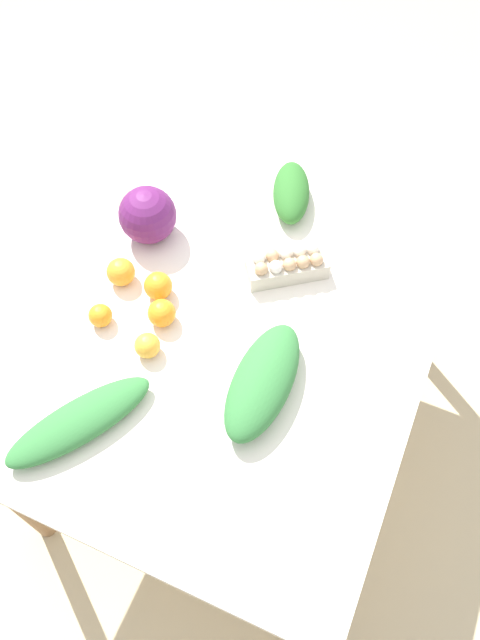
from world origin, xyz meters
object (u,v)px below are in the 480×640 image
Objects in this scene: egg_carton at (287,265)px; orange_4 at (100,315)px; greens_bunch_kale at (80,421)px; orange_2 at (147,346)px; orange_0 at (157,287)px; cabbage_purple at (148,215)px; orange_3 at (162,313)px; greens_bunch_dandelion at (291,192)px; orange_1 at (120,273)px; greens_bunch_beet_tops at (263,381)px.

orange_4 is (-0.36, 0.41, -0.01)m from egg_carton.
greens_bunch_kale is 0.26m from orange_2.
orange_0 is 0.18m from orange_4.
cabbage_purple is 0.32m from orange_3.
orange_3 reaches higher than orange_2.
orange_3 is (-0.26, -0.17, -0.05)m from cabbage_purple.
greens_bunch_dandelion is at bearing -13.20° from greens_bunch_kale.
orange_0 is 0.12m from orange_1.
orange_4 is at bearing 20.55° from greens_bunch_kale.
greens_bunch_kale is at bearing -168.14° from cabbage_purple.
greens_bunch_beet_tops is 5.43× the size of orange_4.
greens_bunch_beet_tops reaches higher than orange_0.
greens_bunch_beet_tops is at bearing -165.33° from greens_bunch_dandelion.
greens_bunch_kale is at bearing 166.80° from greens_bunch_dandelion.
orange_0 is 0.99× the size of orange_1.
orange_1 is (0.16, 0.50, -0.01)m from greens_bunch_beet_tops.
greens_bunch_kale is (-0.28, 0.38, -0.02)m from greens_bunch_beet_tops.
orange_2 is 0.89× the size of orange_3.
cabbage_purple is at bearing 1.75° from orange_1.
orange_2 reaches higher than greens_bunch_kale.
orange_4 is (-0.14, 0.10, -0.01)m from orange_0.
orange_1 reaches higher than greens_bunch_kale.
greens_bunch_beet_tops reaches higher than orange_3.
orange_3 is 1.19× the size of orange_4.
greens_bunch_beet_tops is at bearing -124.16° from cabbage_purple.
greens_bunch_dandelion is at bearing 72.73° from egg_carton.
orange_4 is at bearing 88.41° from greens_bunch_beet_tops.
greens_bunch_beet_tops is 4.36× the size of orange_1.
cabbage_purple is at bearing 33.84° from orange_3.
orange_3 reaches higher than orange_4.
orange_2 is 1.07× the size of orange_4.
orange_0 is at bearing 34.95° from orange_3.
greens_bunch_kale is at bearing 168.02° from orange_2.
egg_carton reaches higher than greens_bunch_kale.
greens_bunch_kale is 0.31m from orange_4.
cabbage_purple is 0.43× the size of greens_bunch_kale.
orange_4 is (-0.14, -0.02, -0.01)m from orange_1.
greens_bunch_kale and orange_4 have the same top height.
orange_2 is at bearing -101.43° from orange_4.
cabbage_purple is at bearing 55.84° from greens_bunch_beet_tops.
greens_bunch_beet_tops is at bearing -113.93° from egg_carton.
orange_0 is at bearing 18.84° from orange_2.
greens_bunch_beet_tops reaches higher than greens_bunch_kale.
greens_bunch_beet_tops reaches higher than egg_carton.
egg_carton is 0.98× the size of greens_bunch_dandelion.
orange_2 is at bearing -174.52° from orange_3.
cabbage_purple reaches higher than greens_bunch_kale.
orange_4 is at bearing 152.53° from greens_bunch_dandelion.
greens_bunch_dandelion is (0.29, -0.34, -0.04)m from cabbage_purple.
greens_bunch_dandelion is at bearing -24.62° from orange_0.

